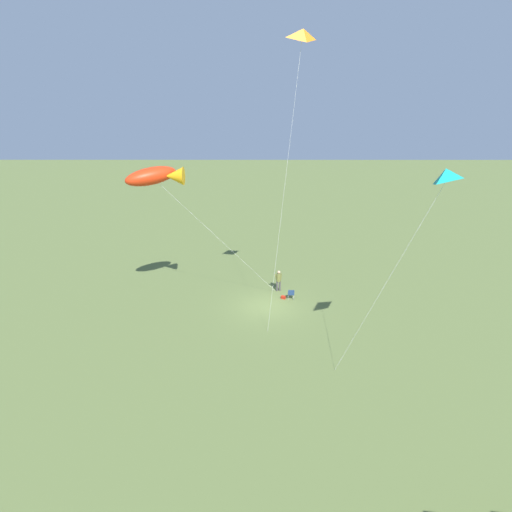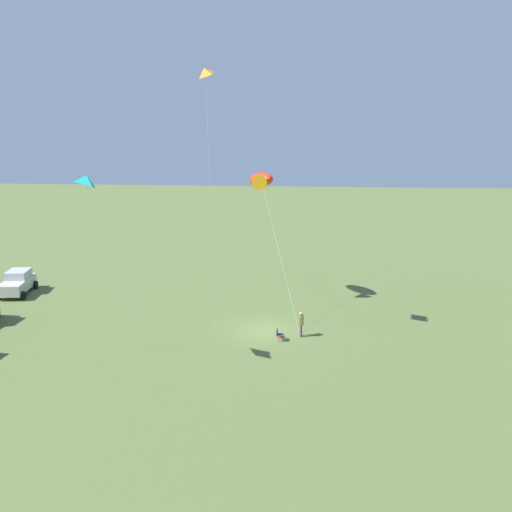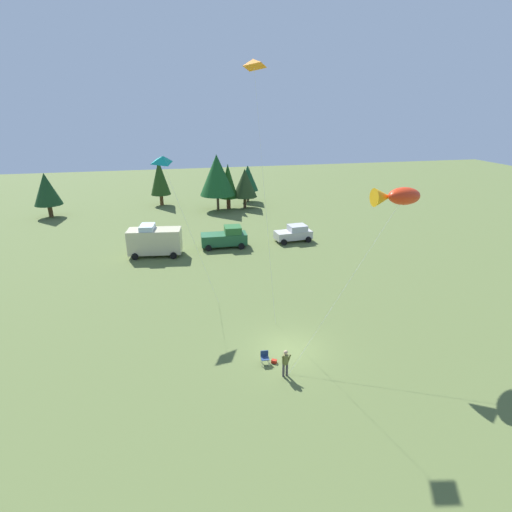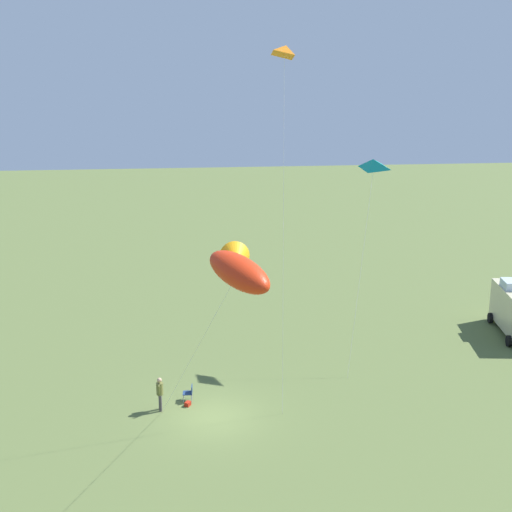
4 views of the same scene
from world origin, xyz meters
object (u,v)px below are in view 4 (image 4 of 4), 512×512
Objects in this scene: person_kite_flyer at (160,391)px; kite_delta_orange at (286,52)px; kite_large_fish at (238,269)px; kite_delta_teal at (373,164)px; folding_chair at (189,392)px; backpack_on_grass at (188,404)px.

person_kite_flyer is 0.10× the size of kite_delta_orange.
kite_delta_teal is (-14.10, 8.58, 1.52)m from kite_large_fish.
kite_delta_teal reaches higher than kite_large_fish.
folding_chair is at bearing -93.73° from kite_delta_orange.
folding_chair is at bearing -168.38° from kite_large_fish.
kite_delta_orange is at bearing 177.50° from person_kite_flyer.
kite_delta_orange is 9.91m from kite_delta_teal.
backpack_on_grass is at bearing -166.97° from kite_large_fish.
kite_delta_teal is (-6.09, 11.86, 10.11)m from person_kite_flyer.
kite_large_fish is at bearing 13.03° from backpack_on_grass.
folding_chair is 0.69m from backpack_on_grass.
backpack_on_grass is 12.78m from kite_large_fish.
kite_large_fish is (8.33, 1.93, 9.50)m from backpack_on_grass.
kite_delta_teal reaches higher than person_kite_flyer.
person_kite_flyer is at bearing -157.77° from kite_large_fish.
kite_delta_teal reaches higher than backpack_on_grass.
person_kite_flyer is 2.12× the size of folding_chair.
kite_delta_teal is at bearing 118.79° from backpack_on_grass.
kite_delta_orange is at bearing 93.14° from backpack_on_grass.
kite_delta_teal is at bearing 148.67° from kite_large_fish.
kite_delta_teal is at bearing 134.03° from kite_delta_orange.
person_kite_flyer is at bearing 34.98° from folding_chair.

